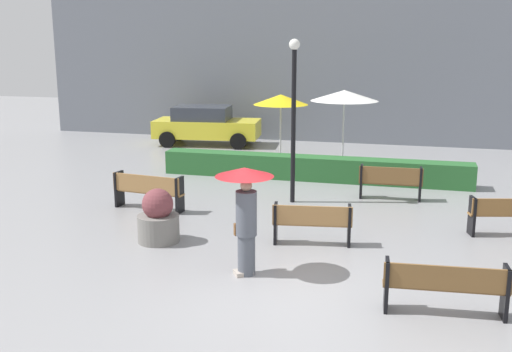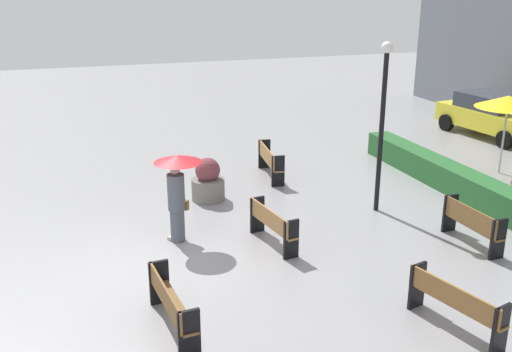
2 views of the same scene
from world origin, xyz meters
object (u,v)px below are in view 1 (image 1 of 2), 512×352
Objects in this scene: bench_back_row at (391,180)px; bench_far_right at (511,213)px; pedestrian_with_umbrella at (245,203)px; bench_far_left at (148,189)px; planter_pot at (158,219)px; patio_umbrella_white at (344,96)px; bench_near_right at (446,285)px; lamp_post at (294,105)px; bench_mid_center at (312,221)px; parked_car at (206,125)px; patio_umbrella_yellow at (281,100)px.

bench_far_right is (2.68, -2.44, -0.01)m from bench_back_row.
pedestrian_with_umbrella is at bearing -111.11° from bench_back_row.
bench_far_left is 1.66× the size of planter_pot.
patio_umbrella_white is (4.12, 6.35, 1.87)m from bench_far_left.
bench_near_right is 7.27m from lamp_post.
bench_far_left is 2.52m from planter_pot.
bench_mid_center reaches higher than bench_far_right.
bench_back_row is 0.65× the size of patio_umbrella_white.
bench_far_right is 13.92m from parked_car.
bench_back_row is 6.62m from planter_pot.
bench_back_row is 6.50m from pedestrian_with_umbrella.
lamp_post is (-5.16, 1.53, 2.04)m from bench_far_right.
bench_back_row reaches higher than bench_near_right.
parked_car is (-5.91, 3.12, -1.59)m from patio_umbrella_white.
pedestrian_with_umbrella is at bearing -67.63° from parked_car.
bench_far_right is 0.41× the size of parked_car.
pedestrian_with_umbrella is 9.87m from patio_umbrella_white.
bench_far_left is 0.45× the size of lamp_post.
patio_umbrella_yellow is (1.91, 6.73, 1.65)m from bench_far_left.
pedestrian_with_umbrella reaches higher than bench_far_left.
bench_back_row is at bearing 137.65° from bench_far_right.
patio_umbrella_yellow is at bearing 106.90° from bench_mid_center.
lamp_post is 1.78× the size of patio_umbrella_yellow.
bench_far_left is 4.26m from lamp_post.
bench_mid_center is (4.43, -1.57, -0.02)m from bench_far_left.
bench_back_row is 0.40× the size of lamp_post.
lamp_post is 5.29m from patio_umbrella_yellow.
parked_car is (-6.23, 11.04, 0.31)m from bench_mid_center.
patio_umbrella_yellow is at bearing 99.01° from pedestrian_with_umbrella.
patio_umbrella_yellow reaches higher than bench_back_row.
patio_umbrella_white reaches higher than planter_pot.
lamp_post is 1.63× the size of patio_umbrella_white.
patio_umbrella_yellow is (-1.46, 5.07, -0.38)m from lamp_post.
patio_umbrella_yellow is (-5.06, 11.04, 1.68)m from bench_near_right.
parked_car reaches higher than bench_far_right.
bench_far_left is at bearing 148.27° from bench_near_right.
bench_near_right is at bearing -14.05° from pedestrian_with_umbrella.
bench_back_row is at bearing 68.89° from pedestrian_with_umbrella.
lamp_post reaches higher than bench_far_left.
patio_umbrella_white reaches higher than pedestrian_with_umbrella.
bench_far_left is at bearing -122.97° from patio_umbrella_white.
patio_umbrella_yellow is at bearing 74.17° from bench_far_left.
bench_far_left reaches higher than bench_near_right.
bench_back_row is at bearing -42.10° from parked_car.
planter_pot reaches higher than bench_far_left.
patio_umbrella_white reaches higher than bench_mid_center.
patio_umbrella_yellow is at bearing 135.04° from bench_far_right.
lamp_post is 4.75m from patio_umbrella_white.
bench_far_right is 4.43m from bench_mid_center.
pedestrian_with_umbrella is (-0.91, -1.88, 0.82)m from bench_mid_center.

